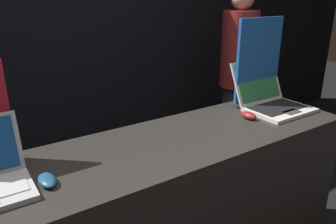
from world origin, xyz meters
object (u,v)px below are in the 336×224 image
Objects in this scene: laptop_back at (271,98)px; person_bystander at (237,79)px; promo_stand_back at (258,63)px; mouse_front at (47,180)px; mouse_back at (249,115)px.

person_bystander is (0.54, 0.82, -0.13)m from laptop_back.
laptop_back is 0.23m from promo_stand_back.
person_bystander reaches higher than mouse_front.
person_bystander reaches higher than promo_stand_back.
mouse_front is 0.22× the size of promo_stand_back.
person_bystander is (1.90, 0.93, -0.08)m from mouse_front.
laptop_back is 0.74× the size of promo_stand_back.
mouse_back is (1.12, 0.06, 0.00)m from mouse_front.
laptop_back is 0.26m from mouse_back.
promo_stand_back is at bearing -127.78° from person_bystander.
laptop_back is 3.82× the size of mouse_back.
promo_stand_back is at bearing 90.00° from laptop_back.
mouse_back reaches higher than mouse_front.
mouse_back is at bearing -131.86° from person_bystander.
mouse_back is at bearing -143.74° from promo_stand_back.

